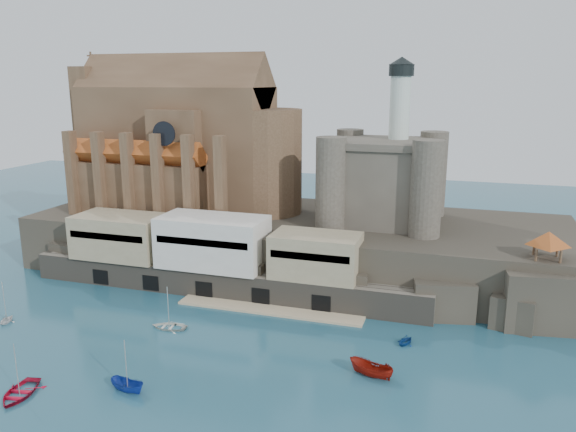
# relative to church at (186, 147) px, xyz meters

# --- Properties ---
(ground) EXTENTS (300.00, 300.00, 0.00)m
(ground) POSITION_rel_church_xyz_m (24.13, -41.85, -22.13)
(ground) COLOR navy
(ground) RESTS_ON ground
(promontory) EXTENTS (100.00, 36.00, 10.00)m
(promontory) POSITION_rel_church_xyz_m (23.94, -2.48, -17.20)
(promontory) COLOR #2A251F
(promontory) RESTS_ON ground
(quay) EXTENTS (70.00, 12.00, 13.05)m
(quay) POSITION_rel_church_xyz_m (13.94, -18.78, -16.06)
(quay) COLOR #635B4F
(quay) RESTS_ON ground
(church) EXTENTS (47.00, 25.93, 30.51)m
(church) POSITION_rel_church_xyz_m (0.00, 0.00, 0.00)
(church) COLOR #513926
(church) RESTS_ON promontory
(castle_keep) EXTENTS (21.20, 21.20, 29.30)m
(castle_keep) POSITION_rel_church_xyz_m (40.21, -0.78, -3.81)
(castle_keep) COLOR #4A443A
(castle_keep) RESTS_ON promontory
(rock_outcrop) EXTENTS (14.50, 10.50, 8.70)m
(rock_outcrop) POSITION_rel_church_xyz_m (66.13, -16.01, -18.11)
(rock_outcrop) COLOR #2A251F
(rock_outcrop) RESTS_ON ground
(pavilion) EXTENTS (6.40, 6.40, 5.40)m
(pavilion) POSITION_rel_church_xyz_m (66.13, -15.85, -9.40)
(pavilion) COLOR #513926
(pavilion) RESTS_ON rock_outcrop
(boat_0) EXTENTS (4.68, 2.19, 6.32)m
(boat_0) POSITION_rel_church_xyz_m (6.84, -55.58, -22.13)
(boat_0) COLOR #B80C29
(boat_0) RESTS_ON ground
(boat_2) EXTENTS (2.11, 2.07, 4.71)m
(boat_2) POSITION_rel_church_xyz_m (18.16, -50.98, -22.13)
(boat_2) COLOR #163397
(boat_2) RESTS_ON ground
(boat_4) EXTENTS (2.90, 2.08, 3.06)m
(boat_4) POSITION_rel_church_xyz_m (-9.88, -39.92, -22.13)
(boat_4) COLOR silver
(boat_4) RESTS_ON ground
(boat_5) EXTENTS (2.63, 2.58, 5.69)m
(boat_5) POSITION_rel_church_xyz_m (44.64, -39.08, -22.13)
(boat_5) COLOR maroon
(boat_5) RESTS_ON ground
(boat_6) EXTENTS (1.45, 3.85, 5.26)m
(boat_6) POSITION_rel_church_xyz_m (14.26, -34.31, -22.13)
(boat_6) COLOR silver
(boat_6) RESTS_ON ground
(boat_7) EXTENTS (3.16, 2.67, 3.14)m
(boat_7) POSITION_rel_church_xyz_m (47.76, -29.06, -22.13)
(boat_7) COLOR navy
(boat_7) RESTS_ON ground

